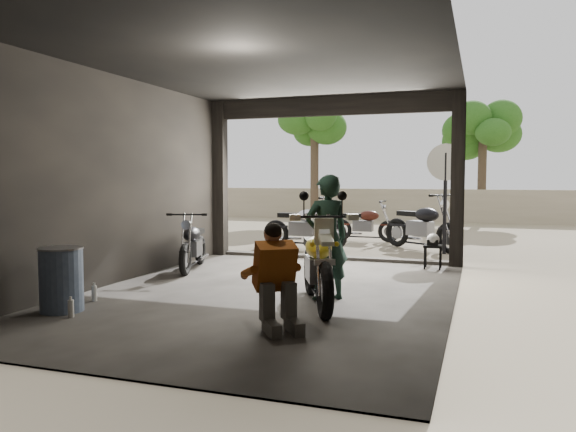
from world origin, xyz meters
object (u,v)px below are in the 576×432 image
Objects in this scene: main_bike at (317,259)px; outside_bike_b at (365,221)px; stool at (433,249)px; oil_drum at (61,281)px; outside_bike_a at (304,223)px; mechanic at (278,280)px; outside_bike_c at (422,222)px; sign_post at (445,180)px; helmet at (433,239)px; left_bike at (193,241)px; rider at (327,238)px.

main_bike reaches higher than outside_bike_b.
oil_drum is (-4.00, -4.74, 0.03)m from stool.
outside_bike_b is 3.53× the size of stool.
main_bike reaches higher than outside_bike_a.
oil_drum is at bearing -130.15° from stool.
outside_bike_c is at bearing 47.23° from mechanic.
outside_bike_b is 2.91m from sign_post.
oil_drum is (-4.00, -4.70, -0.15)m from helmet.
mechanic reaches higher than stool.
outside_bike_b is 4.41m from stool.
outside_bike_b is at bearing -22.75° from outside_bike_a.
stool is (4.00, 1.45, -0.15)m from left_bike.
outside_bike_a is at bearing 153.17° from helmet.
outside_bike_b is (-0.85, 7.34, -0.09)m from main_bike.
outside_bike_a reaches higher than oil_drum.
outside_bike_a is 4.07× the size of stool.
helmet is (2.01, -3.97, 0.02)m from outside_bike_b.
outside_bike_a is 2.27× the size of oil_drum.
left_bike is 1.38× the size of mechanic.
mechanic is at bearing 1.94° from oil_drum.
outside_bike_a is (-1.87, 5.41, -0.01)m from main_bike.
mechanic is 4.81m from stool.
left_bike is 3.29m from oil_drum.
rider is 0.71× the size of sign_post.
outside_bike_c reaches higher than outside_bike_b.
sign_post is (1.22, 5.58, 0.97)m from main_bike.
left_bike is 4.26m from stool.
mechanic is 4.77m from helmet.
stool is 6.20m from oil_drum.
outside_bike_b is at bearing 124.06° from helmet.
left_bike is 0.65× the size of sign_post.
main_bike reaches higher than oil_drum.
main_bike is 1.18× the size of outside_bike_b.
outside_bike_c is (1.55, -1.25, 0.11)m from outside_bike_b.
rider is 7.15× the size of helmet.
main_bike is 2.33× the size of oil_drum.
rider reaches higher than outside_bike_a.
sign_post is (3.09, 0.17, 0.98)m from outside_bike_a.
stool is at bearing 49.85° from oil_drum.
left_bike is at bearing 94.17° from mechanic.
outside_bike_a reaches higher than mechanic.
sign_post is at bearing 42.53° from mechanic.
outside_bike_c reaches higher than helmet.
stool is at bearing -135.28° from outside_bike_c.
helmet is at bearing -150.83° from outside_bike_b.
left_bike is at bearing -66.94° from rider.
sign_post is at bearing 95.63° from helmet.
oil_drum is at bearing -106.16° from left_bike.
sign_post reaches higher than left_bike.
oil_drum is 0.34× the size of sign_post.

